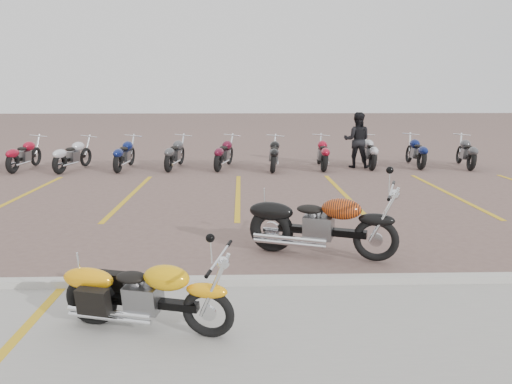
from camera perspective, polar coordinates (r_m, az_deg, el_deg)
ground at (r=8.74m, az=-2.23°, el=-5.70°), size 100.00×100.00×0.00m
curb at (r=6.84m, az=-2.38°, el=-10.19°), size 60.00×0.18×0.12m
parking_stripes at (r=12.62m, az=-2.07°, el=-0.30°), size 38.00×5.50×0.01m
yellow_cruiser at (r=5.66m, az=-12.60°, el=-11.51°), size 1.92×0.64×0.81m
flame_cruiser at (r=7.92m, az=7.13°, el=-3.95°), size 2.27×0.98×0.98m
person_b at (r=17.35m, az=11.47°, el=5.84°), size 1.05×0.90×1.88m
bg_bike_row at (r=16.86m, az=-3.76°, el=4.56°), size 17.42×2.07×1.10m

